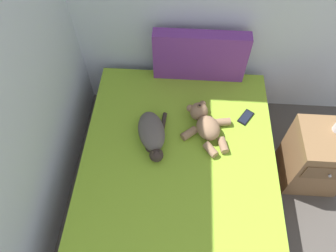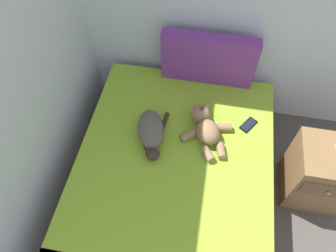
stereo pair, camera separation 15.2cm
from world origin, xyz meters
name	(u,v)px [view 1 (the left image)]	position (x,y,z in m)	size (l,w,h in m)	color
bed	(177,183)	(0.90, 3.44, 0.25)	(1.45, 1.94, 0.50)	olive
patterned_cushion	(200,56)	(1.03, 4.34, 0.72)	(0.75, 0.11, 0.44)	#72338C
cat	(152,134)	(0.70, 3.67, 0.57)	(0.27, 0.44, 0.15)	#59514C
teddy_bear	(205,123)	(1.08, 3.79, 0.56)	(0.38, 0.46, 0.15)	#937051
cell_phone	(246,117)	(1.40, 3.91, 0.50)	(0.14, 0.16, 0.01)	black
nightstand	(317,158)	(1.98, 3.70, 0.30)	(0.43, 0.43, 0.60)	olive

